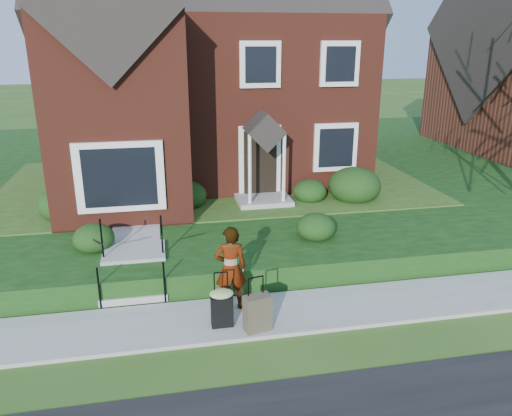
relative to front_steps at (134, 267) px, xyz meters
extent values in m
plane|color=#2D5119|center=(2.50, -1.84, -0.47)|extent=(120.00, 120.00, 0.00)
cube|color=#9E9B93|center=(2.50, -1.84, -0.43)|extent=(60.00, 1.60, 0.08)
cube|color=#11350E|center=(6.50, 9.06, -0.17)|extent=(44.00, 20.00, 0.60)
cube|color=#9E9B93|center=(0.00, 3.16, 0.16)|extent=(1.20, 6.00, 0.06)
cube|color=maroon|center=(2.50, 8.16, 2.83)|extent=(10.00, 8.00, 5.40)
cube|color=maroon|center=(-0.30, 3.36, 2.83)|extent=(3.60, 2.40, 5.40)
cube|color=white|center=(-0.30, 2.21, 1.53)|extent=(2.20, 0.30, 1.80)
cube|color=black|center=(3.70, 4.10, 1.18)|extent=(1.00, 0.12, 2.10)
cube|color=black|center=(6.10, 4.11, 1.63)|extent=(1.40, 0.10, 1.50)
cube|color=#9E9B93|center=(0.00, -0.84, -0.32)|extent=(1.40, 0.30, 0.15)
cube|color=#9E9B93|center=(0.00, -0.54, -0.17)|extent=(1.40, 0.30, 0.15)
cube|color=#9E9B93|center=(0.00, -0.24, -0.02)|extent=(1.40, 0.30, 0.15)
cube|color=#9E9B93|center=(0.00, 0.06, 0.13)|extent=(1.40, 0.30, 0.15)
cube|color=#9E9B93|center=(0.00, 0.61, 0.13)|extent=(1.40, 0.80, 0.15)
cylinder|color=black|center=(-0.65, -0.99, 0.06)|extent=(0.04, 0.04, 0.90)
cylinder|color=black|center=(-0.65, 0.21, 0.66)|extent=(0.04, 0.04, 0.90)
cylinder|color=black|center=(0.65, -0.99, 0.06)|extent=(0.04, 0.04, 0.90)
cylinder|color=black|center=(0.65, 0.21, 0.66)|extent=(0.04, 0.04, 0.90)
ellipsoid|color=black|center=(-1.94, 3.39, 0.62)|extent=(1.43, 1.43, 1.00)
ellipsoid|color=black|center=(1.40, 3.71, 0.55)|extent=(1.22, 1.22, 0.85)
ellipsoid|color=black|center=(5.14, 3.56, 0.49)|extent=(1.03, 1.03, 0.72)
ellipsoid|color=black|center=(6.51, 3.39, 0.69)|extent=(1.60, 1.60, 1.12)
ellipsoid|color=black|center=(-0.92, 0.94, 0.46)|extent=(0.96, 0.96, 0.67)
ellipsoid|color=black|center=(4.41, 0.62, 0.47)|extent=(0.98, 0.98, 0.69)
imported|color=#999999|center=(1.96, -1.50, 0.49)|extent=(0.65, 0.43, 1.77)
cube|color=black|center=(1.70, -2.13, -0.08)|extent=(0.42, 0.23, 0.62)
cylinder|color=black|center=(1.70, -2.13, 0.69)|extent=(0.25, 0.03, 0.03)
cylinder|color=black|center=(1.57, -2.13, 0.46)|extent=(0.02, 0.02, 0.47)
cylinder|color=black|center=(1.82, -2.13, 0.46)|extent=(0.02, 0.02, 0.47)
cylinder|color=black|center=(1.55, -2.13, -0.36)|extent=(0.04, 0.06, 0.06)
cylinder|color=black|center=(1.84, -2.13, -0.36)|extent=(0.04, 0.06, 0.06)
ellipsoid|color=#9FBC6B|center=(1.70, -2.13, 0.30)|extent=(0.46, 0.38, 0.14)
cube|color=#4F4634|center=(2.33, -2.41, -0.04)|extent=(0.55, 0.38, 0.71)
cylinder|color=black|center=(2.33, -2.41, 0.66)|extent=(0.30, 0.10, 0.03)
cylinder|color=black|center=(2.18, -2.41, 0.49)|extent=(0.02, 0.02, 0.35)
cylinder|color=black|center=(2.48, -2.41, 0.49)|extent=(0.02, 0.02, 0.35)
cylinder|color=black|center=(2.16, -2.41, -0.36)|extent=(0.05, 0.07, 0.06)
cylinder|color=black|center=(2.50, -2.41, -0.36)|extent=(0.05, 0.07, 0.06)
camera|label=1|loc=(0.73, -10.43, 4.79)|focal=35.00mm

